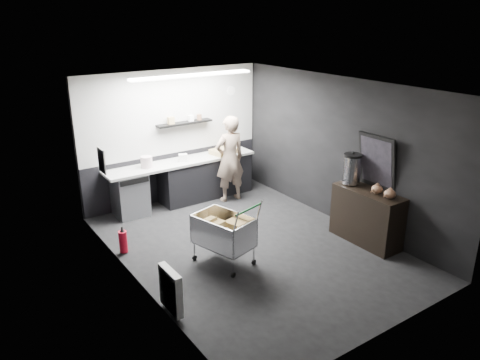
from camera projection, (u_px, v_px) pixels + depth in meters
floor at (251, 247)px, 7.92m from camera, size 5.50×5.50×0.00m
ceiling at (253, 87)px, 7.00m from camera, size 5.50×5.50×0.00m
wall_back at (173, 136)px, 9.59m from camera, size 5.50×0.00×5.50m
wall_front at (393, 236)px, 5.33m from camera, size 5.50×0.00×5.50m
wall_left at (133, 198)px, 6.40m from camera, size 0.00×5.50×5.50m
wall_right at (341, 152)px, 8.53m from camera, size 0.00×5.50×5.50m
kitchen_wall_panel at (173, 112)px, 9.41m from camera, size 3.95×0.02×1.70m
dado_panel at (176, 175)px, 9.87m from camera, size 3.95×0.02×1.00m
floating_shelf at (184, 123)px, 9.51m from camera, size 1.20×0.22×0.04m
wall_clock at (231, 91)px, 10.04m from camera, size 0.20×0.03×0.20m
poster at (102, 161)px, 7.35m from camera, size 0.02×0.30×0.40m
poster_red_band at (101, 156)px, 7.33m from camera, size 0.02×0.22×0.10m
radiator at (171, 290)px, 6.07m from camera, size 0.10×0.50×0.60m
ceiling_strip at (192, 75)px, 8.45m from camera, size 2.40×0.20×0.04m
prep_counter at (189, 180)px, 9.71m from camera, size 3.20×0.61×0.90m
person at (230, 159)px, 9.60m from camera, size 0.68×0.46×1.81m
shopping_cart at (223, 233)px, 7.27m from camera, size 0.82×1.12×1.07m
sideboard at (366, 209)px, 7.95m from camera, size 0.53×1.25×1.87m
fire_extinguisher at (123, 241)px, 7.66m from camera, size 0.14×0.14×0.45m
cardboard_box at (224, 151)px, 9.95m from camera, size 0.58×0.48×0.10m
pink_tub at (147, 162)px, 9.05m from camera, size 0.22×0.22×0.22m
white_container at (183, 158)px, 9.43m from camera, size 0.21×0.18×0.15m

